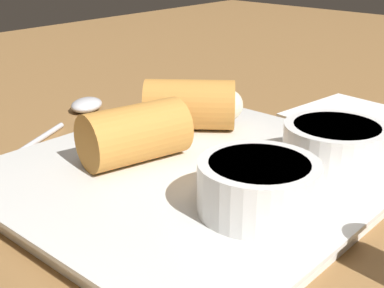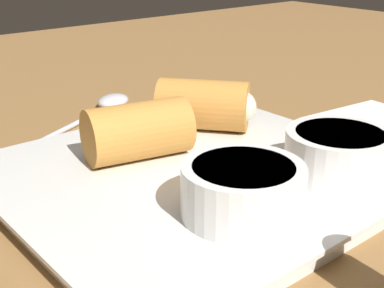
# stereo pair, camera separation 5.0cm
# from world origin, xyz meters

# --- Properties ---
(table_surface) EXTENTS (1.80, 1.40, 0.02)m
(table_surface) POSITION_xyz_m (0.00, 0.00, 0.01)
(table_surface) COLOR olive
(table_surface) RESTS_ON ground
(serving_plate) EXTENTS (0.27, 0.25, 0.01)m
(serving_plate) POSITION_xyz_m (0.03, -0.00, 0.03)
(serving_plate) COLOR silver
(serving_plate) RESTS_ON table_surface
(roll_front_left) EXTENTS (0.08, 0.09, 0.04)m
(roll_front_left) POSITION_xyz_m (-0.03, -0.06, 0.06)
(roll_front_left) COLOR #C68438
(roll_front_left) RESTS_ON serving_plate
(roll_front_right) EXTENTS (0.09, 0.06, 0.04)m
(roll_front_right) POSITION_xyz_m (0.05, -0.04, 0.06)
(roll_front_right) COLOR #C68438
(roll_front_right) RESTS_ON serving_plate
(dipping_bowl_near) EXTENTS (0.07, 0.07, 0.03)m
(dipping_bowl_near) POSITION_xyz_m (0.06, 0.07, 0.05)
(dipping_bowl_near) COLOR white
(dipping_bowl_near) RESTS_ON serving_plate
(dipping_bowl_far) EXTENTS (0.07, 0.07, 0.03)m
(dipping_bowl_far) POSITION_xyz_m (-0.03, 0.07, 0.05)
(dipping_bowl_far) COLOR white
(dipping_bowl_far) RESTS_ON serving_plate
(spoon) EXTENTS (0.18, 0.10, 0.01)m
(spoon) POSITION_xyz_m (-0.01, -0.19, 0.03)
(spoon) COLOR silver
(spoon) RESTS_ON table_surface
(napkin) EXTENTS (0.12, 0.10, 0.01)m
(napkin) POSITION_xyz_m (-0.18, 0.01, 0.02)
(napkin) COLOR white
(napkin) RESTS_ON table_surface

